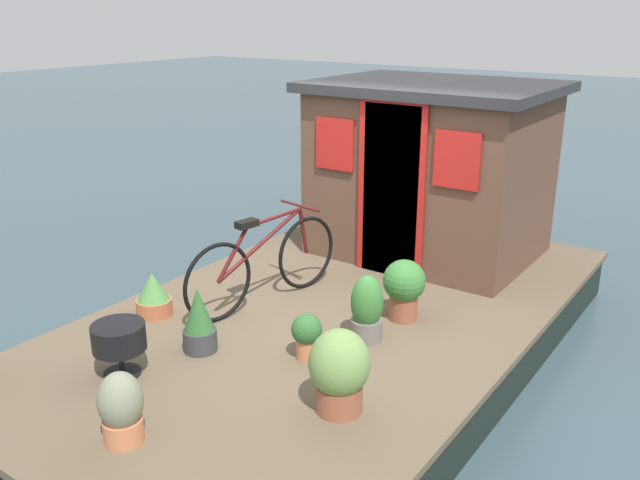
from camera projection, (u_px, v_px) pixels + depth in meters
name	position (u px, v px, depth m)	size (l,w,h in m)	color
ground_plane	(332.00, 356.00, 6.16)	(60.00, 60.00, 0.00)	#384C54
houseboat_deck	(333.00, 332.00, 6.08)	(5.92, 3.34, 0.48)	brown
houseboat_cabin	(430.00, 169.00, 7.13)	(1.88, 2.40, 1.83)	brown
bicycle	(265.00, 263.00, 5.98)	(1.72, 0.50, 0.84)	black
potted_plant_succulent	(199.00, 321.00, 5.18)	(0.27, 0.27, 0.52)	#38383D
potted_plant_thyme	(153.00, 295.00, 5.81)	(0.31, 0.31, 0.39)	#B2603D
potted_plant_rosemary	(121.00, 408.00, 4.08)	(0.28, 0.28, 0.47)	#C6754C
potted_plant_sage	(339.00, 370.00, 4.37)	(0.41, 0.41, 0.58)	#935138
potted_plant_mint	(404.00, 286.00, 5.69)	(0.37, 0.37, 0.54)	#935138
potted_plant_basil	(367.00, 309.00, 5.35)	(0.26, 0.26, 0.55)	slate
potted_plant_lavender	(307.00, 334.00, 5.07)	(0.24, 0.24, 0.36)	#C6754C
charcoal_grill	(119.00, 339.00, 4.82)	(0.39, 0.39, 0.40)	black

